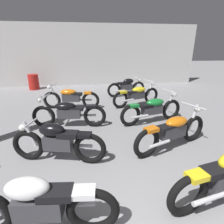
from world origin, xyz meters
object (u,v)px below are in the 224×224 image
motorcycle_left_row_3 (71,97)px  motorcycle_right_row_3 (137,95)px  motorcycle_right_row_1 (173,131)px  motorcycle_left_row_0 (38,205)px  motorcycle_left_row_2 (69,113)px  motorcycle_right_row_2 (152,109)px  motorcycle_right_row_4 (127,87)px  oil_drum (34,82)px  motorcycle_left_row_1 (58,141)px

motorcycle_left_row_3 → motorcycle_right_row_3: size_ratio=1.04×
motorcycle_right_row_1 → motorcycle_right_row_3: size_ratio=0.99×
motorcycle_left_row_0 → motorcycle_left_row_2: size_ratio=0.91×
motorcycle_left_row_2 → motorcycle_left_row_3: same height
motorcycle_right_row_2 → motorcycle_left_row_2: bearing=179.9°
motorcycle_left_row_0 → motorcycle_right_row_1: motorcycle_right_row_1 is taller
motorcycle_left_row_3 → motorcycle_right_row_2: same height
motorcycle_right_row_4 → oil_drum: motorcycle_right_row_4 is taller
motorcycle_right_row_1 → motorcycle_right_row_4: size_ratio=1.06×
motorcycle_left_row_2 → motorcycle_right_row_2: 2.56m
motorcycle_right_row_2 → motorcycle_right_row_3: 1.79m
motorcycle_left_row_2 → motorcycle_right_row_4: (2.47, 3.36, 0.01)m
motorcycle_right_row_4 → oil_drum: 5.34m
motorcycle_right_row_1 → oil_drum: motorcycle_right_row_1 is taller
motorcycle_left_row_2 → motorcycle_right_row_4: size_ratio=1.11×
motorcycle_left_row_2 → motorcycle_left_row_3: size_ratio=1.00×
motorcycle_left_row_1 → motorcycle_right_row_2: motorcycle_right_row_2 is taller
motorcycle_left_row_0 → motorcycle_right_row_4: bearing=69.1°
motorcycle_left_row_2 → motorcycle_right_row_2: size_ratio=1.02×
motorcycle_right_row_4 → motorcycle_left_row_1: bearing=-116.4°
motorcycle_left_row_2 → motorcycle_left_row_3: (-0.07, 1.75, 0.00)m
motorcycle_left_row_0 → motorcycle_left_row_2: bearing=88.8°
motorcycle_left_row_0 → motorcycle_right_row_2: 4.20m
motorcycle_right_row_3 → motorcycle_right_row_4: 1.58m
motorcycle_left_row_0 → oil_drum: 9.09m
motorcycle_left_row_3 → oil_drum: 4.42m
motorcycle_left_row_1 → motorcycle_left_row_0: bearing=-90.2°
motorcycle_right_row_1 → motorcycle_right_row_2: (0.07, 1.55, 0.00)m
motorcycle_left_row_1 → motorcycle_right_row_4: (2.53, 5.09, 0.00)m
motorcycle_right_row_4 → motorcycle_right_row_3: bearing=-87.1°
motorcycle_left_row_1 → motorcycle_left_row_2: 1.74m
motorcycle_left_row_0 → motorcycle_left_row_1: 1.55m
motorcycle_left_row_1 → motorcycle_right_row_4: 5.69m
motorcycle_left_row_1 → motorcycle_right_row_4: size_ratio=1.00×
motorcycle_left_row_2 → motorcycle_right_row_1: (2.49, -1.56, 0.00)m
motorcycle_left_row_1 → motorcycle_right_row_1: (2.55, 0.17, -0.01)m
motorcycle_left_row_3 → motorcycle_right_row_1: bearing=-52.3°
motorcycle_left_row_0 → motorcycle_left_row_3: size_ratio=0.91×
motorcycle_left_row_3 → motorcycle_right_row_1: size_ratio=1.05×
motorcycle_left_row_2 → motorcycle_left_row_3: bearing=92.4°
motorcycle_right_row_1 → motorcycle_right_row_4: motorcycle_right_row_1 is taller
motorcycle_left_row_2 → motorcycle_right_row_4: bearing=53.7°
motorcycle_right_row_4 → oil_drum: (-4.89, 2.13, -0.03)m
motorcycle_left_row_2 → motorcycle_right_row_1: size_ratio=1.05×
motorcycle_right_row_1 → motorcycle_right_row_4: 4.92m
motorcycle_left_row_1 → oil_drum: (-2.36, 7.23, -0.03)m
motorcycle_right_row_1 → oil_drum: (-4.91, 7.05, -0.03)m
motorcycle_right_row_1 → motorcycle_right_row_2: same height
motorcycle_left_row_3 → motorcycle_right_row_3: (2.62, 0.03, 0.00)m
motorcycle_right_row_4 → motorcycle_left_row_0: bearing=-110.9°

